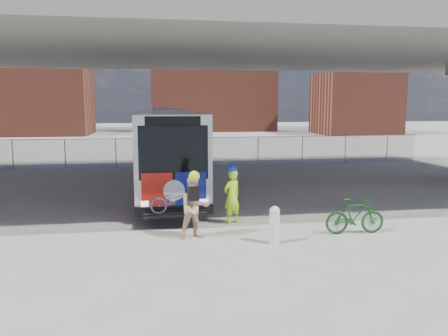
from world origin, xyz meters
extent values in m
plane|color=#9E9991|center=(0.00, 0.00, 0.00)|extent=(160.00, 160.00, 0.00)
cube|color=silver|center=(-2.00, 4.59, 1.95)|extent=(2.55, 12.00, 3.20)
cube|color=black|center=(-2.00, 5.09, 2.59)|extent=(2.61, 11.00, 1.28)
cube|color=black|center=(-2.00, -1.36, 2.33)|extent=(2.24, 0.12, 1.76)
cube|color=black|center=(-2.00, -1.36, 3.36)|extent=(1.78, 0.12, 0.30)
cube|color=black|center=(-2.00, -1.46, 0.45)|extent=(2.55, 0.20, 0.30)
cube|color=#B4170D|center=(-2.55, -1.43, 1.10)|extent=(1.00, 0.08, 1.20)
cube|color=navy|center=(-1.45, -1.43, 1.10)|extent=(1.00, 0.08, 1.20)
cylinder|color=silver|center=(-2.00, -1.45, 1.10)|extent=(0.70, 0.06, 0.70)
cube|color=gray|center=(-2.00, 4.59, 3.62)|extent=(1.28, 7.20, 0.14)
cube|color=black|center=(-2.00, -1.96, 0.45)|extent=(2.00, 0.70, 0.06)
cylinder|color=black|center=(-3.15, 0.19, 0.50)|extent=(0.30, 1.00, 1.00)
cylinder|color=black|center=(-0.85, 0.19, 0.50)|extent=(0.30, 1.00, 1.00)
cylinder|color=black|center=(-3.15, 8.79, 0.50)|extent=(0.30, 1.00, 1.00)
cylinder|color=black|center=(-0.85, 8.79, 0.50)|extent=(0.30, 1.00, 1.00)
cube|color=#B4170D|center=(-3.30, 0.79, 1.30)|extent=(0.06, 2.60, 1.70)
cube|color=navy|center=(-3.30, 2.39, 1.30)|extent=(0.06, 1.40, 1.70)
cube|color=#B4170D|center=(-0.70, 0.79, 1.30)|extent=(0.06, 2.60, 1.70)
cube|color=navy|center=(-0.70, 2.39, 1.30)|extent=(0.06, 1.40, 1.70)
imported|color=#3A5081|center=(-2.00, -1.96, 0.89)|extent=(1.59, 0.67, 0.81)
cube|color=#605E59|center=(0.00, 4.00, 6.75)|extent=(40.00, 16.00, 1.50)
cube|color=#605E59|center=(0.00, 4.00, 7.55)|extent=(40.00, 0.60, 0.80)
cylinder|color=gray|center=(-8.00, 12.00, 0.90)|extent=(0.06, 0.06, 1.80)
cylinder|color=gray|center=(-4.00, 12.00, 0.90)|extent=(0.06, 0.06, 1.80)
cylinder|color=gray|center=(0.00, 12.00, 0.90)|extent=(0.06, 0.06, 1.80)
cylinder|color=gray|center=(4.00, 12.00, 0.90)|extent=(0.06, 0.06, 1.80)
cylinder|color=gray|center=(8.00, 12.00, 0.90)|extent=(0.06, 0.06, 1.80)
cylinder|color=gray|center=(12.00, 12.00, 0.90)|extent=(0.06, 0.06, 1.80)
plane|color=gray|center=(0.00, 12.00, 0.90)|extent=(30.00, 0.00, 30.00)
cube|color=gray|center=(0.00, 12.00, 1.82)|extent=(30.00, 0.05, 0.04)
cube|color=brown|center=(-18.00, 45.00, 5.00)|extent=(14.00, 10.00, 10.00)
cube|color=brown|center=(6.00, 52.00, 6.00)|extent=(18.00, 12.00, 12.00)
cube|color=brown|center=(24.00, 40.00, 4.00)|extent=(10.00, 8.00, 8.00)
cylinder|color=brown|center=(14.00, 55.00, 12.50)|extent=(2.20, 2.20, 25.00)
cylinder|color=silver|center=(0.67, -4.01, 0.47)|extent=(0.28, 0.28, 0.94)
sphere|color=silver|center=(0.67, -4.01, 0.94)|extent=(0.28, 0.28, 0.28)
imported|color=#BEFF1A|center=(-0.14, -1.71, 0.90)|extent=(0.78, 0.71, 1.79)
sphere|color=#1A34DF|center=(-0.14, -1.71, 1.81)|extent=(0.31, 0.31, 0.31)
imported|color=tan|center=(-1.49, -3.16, 0.91)|extent=(1.01, 0.85, 1.82)
sphere|color=#C7ED19|center=(-1.49, -3.16, 1.84)|extent=(0.32, 0.32, 0.32)
cube|color=black|center=(-1.52, -3.36, 1.37)|extent=(0.31, 0.21, 0.40)
imported|color=#154417|center=(3.33, -3.45, 0.55)|extent=(1.84, 0.62, 1.09)
camera|label=1|loc=(-2.57, -15.47, 3.87)|focal=35.00mm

